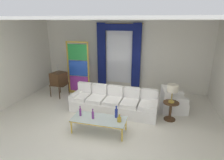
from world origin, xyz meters
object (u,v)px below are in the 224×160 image
Objects in this scene: couch_white_long at (114,103)px; peacock_figurine at (87,94)px; bottle_amber_squat at (119,119)px; armchair_white at (172,102)px; bottle_blue_decanter at (93,115)px; coffee_table at (99,120)px; table_lamp_brass at (173,89)px; bottle_ruby_flask at (80,112)px; round_side_table at (170,109)px; vintage_tv at (59,79)px; bottle_crystal_tall at (116,113)px; stained_glass_divider at (78,69)px.

peacock_figurine is at bearing 150.53° from couch_white_long.
bottle_amber_squat is 0.23× the size of armchair_white.
bottle_blue_decanter is 1.37× the size of bottle_amber_squat.
coffee_table is 2.63× the size of table_lamp_brass.
bottle_ruby_flask is 2.76m from round_side_table.
couch_white_long is 1.50m from bottle_ruby_flask.
bottle_amber_squat is 0.70× the size of bottle_ruby_flask.
bottle_ruby_flask is 0.54× the size of table_lamp_brass.
table_lamp_brass is (2.49, 1.18, 0.50)m from bottle_ruby_flask.
table_lamp_brass is at bearing 41.88° from bottle_amber_squat.
vintage_tv reaches higher than bottle_ruby_flask.
armchair_white is at bearing -2.74° from vintage_tv.
peacock_figurine is at bearing 131.09° from bottle_crystal_tall.
bottle_crystal_tall is at bearing -47.52° from stained_glass_divider.
bottle_ruby_flask reaches higher than bottle_blue_decanter.
peacock_figurine is 3.28m from round_side_table.
vintage_tv is (-2.85, 1.92, 0.18)m from bottle_crystal_tall.
bottle_amber_squat is at bearing -138.12° from table_lamp_brass.
stained_glass_divider is (-1.19, 2.56, 0.53)m from bottle_ruby_flask.
stained_glass_divider is at bearing 124.01° from coffee_table.
couch_white_long is 10.08× the size of bottle_blue_decanter.
peacock_figurine is at bearing 176.51° from armchair_white.
couch_white_long is at bearing -16.84° from vintage_tv.
bottle_amber_squat is 0.10× the size of stained_glass_divider.
table_lamp_brass is at bearing 90.00° from round_side_table.
peacock_figurine is 3.38m from table_lamp_brass.
armchair_white reaches higher than bottle_amber_squat.
couch_white_long is at bearing 79.63° from bottle_blue_decanter.
bottle_ruby_flask is 3.20m from armchair_white.
bottle_amber_squat is 0.16× the size of vintage_tv.
bottle_crystal_tall reaches higher than bottle_blue_decanter.
vintage_tv is 1.29m from peacock_figurine.
stained_glass_divider reaches higher than peacock_figurine.
peacock_figurine is (-1.06, 2.14, -0.31)m from bottle_blue_decanter.
table_lamp_brass is at bearing 31.91° from coffee_table.
couch_white_long is at bearing 175.10° from table_lamp_brass.
vintage_tv is 4.45m from armchair_white.
vintage_tv is 4.45m from table_lamp_brass.
armchair_white reaches higher than bottle_crystal_tall.
vintage_tv is 2.26× the size of round_side_table.
table_lamp_brass reaches higher than bottle_blue_decanter.
round_side_table is (1.93, 1.20, -0.02)m from coffee_table.
peacock_figurine is (-1.80, 2.12, -0.26)m from bottle_amber_squat.
bottle_amber_squat is 3.68m from vintage_tv.
stained_glass_divider is 3.93m from table_lamp_brass.
stained_glass_divider reaches higher than coffee_table.
bottle_crystal_tall reaches higher than coffee_table.
peacock_figurine is (-1.67, 1.91, -0.33)m from bottle_crystal_tall.
bottle_amber_squat is at bearing 1.41° from bottle_blue_decanter.
bottle_ruby_flask is at bearing 177.33° from coffee_table.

